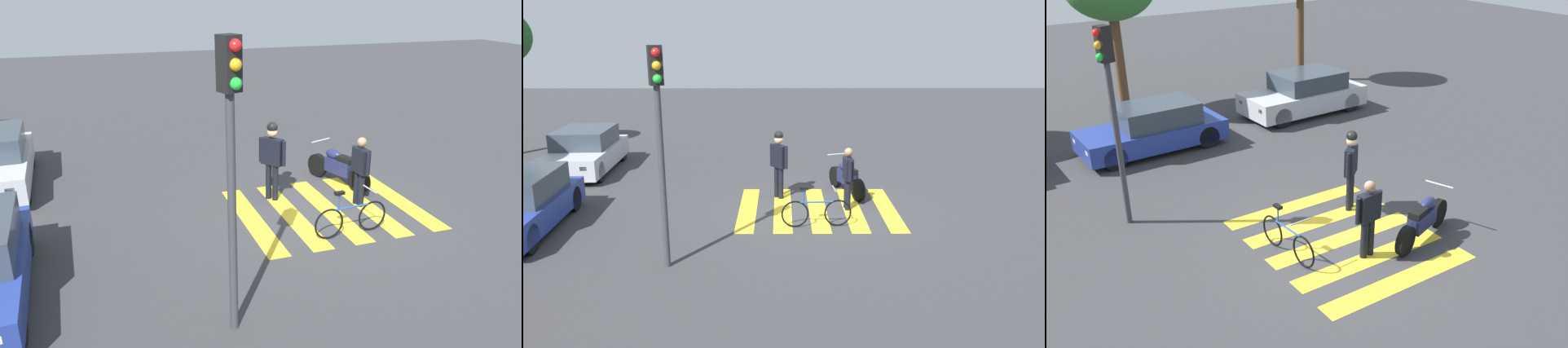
{
  "view_description": "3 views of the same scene",
  "coord_description": "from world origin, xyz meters",
  "views": [
    {
      "loc": [
        -9.6,
        4.84,
        4.8
      ],
      "look_at": [
        -0.04,
        1.62,
        1.06
      ],
      "focal_mm": 35.38,
      "sensor_mm": 36.0,
      "label": 1
    },
    {
      "loc": [
        -12.95,
        0.94,
        4.46
      ],
      "look_at": [
        0.46,
        0.86,
        0.82
      ],
      "focal_mm": 36.25,
      "sensor_mm": 36.0,
      "label": 2
    },
    {
      "loc": [
        -6.36,
        -8.12,
        6.14
      ],
      "look_at": [
        -0.05,
        1.24,
        1.02
      ],
      "focal_mm": 39.58,
      "sensor_mm": 36.0,
      "label": 3
    }
  ],
  "objects": [
    {
      "name": "police_motorcycle",
      "position": [
        1.34,
        -0.91,
        0.45
      ],
      "size": [
        2.0,
        0.91,
        1.02
      ],
      "color": "black",
      "rests_on": "ground_plane"
    },
    {
      "name": "leaning_bicycle",
      "position": [
        -1.28,
        0.12,
        0.37
      ],
      "size": [
        0.46,
        1.66,
        0.99
      ],
      "color": "black",
      "rests_on": "ground_plane"
    },
    {
      "name": "car_silver_sedan",
      "position": [
        3.97,
        7.39,
        0.66
      ],
      "size": [
        4.18,
        2.02,
        1.38
      ],
      "color": "black",
      "rests_on": "ground_plane"
    },
    {
      "name": "ground_plane",
      "position": [
        0.0,
        0.0,
        0.0
      ],
      "size": [
        60.0,
        60.0,
        0.0
      ],
      "primitive_type": "plane",
      "color": "#38383A"
    },
    {
      "name": "crosswalk_stripes",
      "position": [
        0.0,
        0.0,
        0.0
      ],
      "size": [
        3.48,
        4.05,
        0.01
      ],
      "color": "yellow",
      "rests_on": "ground_plane"
    },
    {
      "name": "officer_on_foot",
      "position": [
        0.01,
        -0.77,
        0.91
      ],
      "size": [
        0.65,
        0.23,
        1.62
      ],
      "color": "black",
      "rests_on": "ground_plane"
    },
    {
      "name": "officer_by_motorcycle",
      "position": [
        0.96,
        1.0,
        1.1
      ],
      "size": [
        0.56,
        0.48,
        1.88
      ],
      "color": "black",
      "rests_on": "ground_plane"
    },
    {
      "name": "traffic_light_pole",
      "position": [
        -3.45,
        3.17,
        2.84
      ],
      "size": [
        0.36,
        0.31,
        4.23
      ],
      "color": "#38383D",
      "rests_on": "ground_plane"
    }
  ]
}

